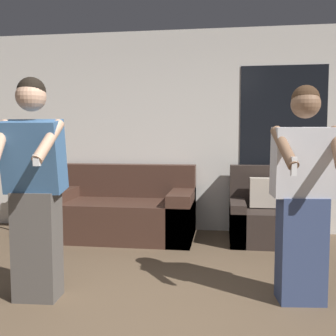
% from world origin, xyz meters
% --- Properties ---
extents(wall_back, '(6.89, 0.07, 2.70)m').
position_xyz_m(wall_back, '(0.02, 3.13, 1.35)').
color(wall_back, silver).
rests_on(wall_back, ground_plane).
extents(couch, '(1.84, 0.95, 0.91)m').
position_xyz_m(couch, '(-0.72, 2.62, 0.31)').
color(couch, '#472D23').
rests_on(couch, ground_plane).
extents(armchair, '(0.84, 0.82, 0.91)m').
position_xyz_m(armchair, '(1.06, 2.66, 0.30)').
color(armchair, '#332823').
rests_on(armchair, ground_plane).
extents(side_table, '(0.47, 0.42, 0.80)m').
position_xyz_m(side_table, '(-2.07, 2.86, 0.54)').
color(side_table, brown).
rests_on(side_table, ground_plane).
extents(person_left, '(0.51, 0.50, 1.73)m').
position_xyz_m(person_left, '(-0.88, 0.62, 0.88)').
color(person_left, '#56514C').
rests_on(person_left, ground_plane).
extents(person_right, '(0.52, 0.50, 1.67)m').
position_xyz_m(person_right, '(1.16, 0.87, 0.84)').
color(person_right, '#384770').
rests_on(person_right, ground_plane).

